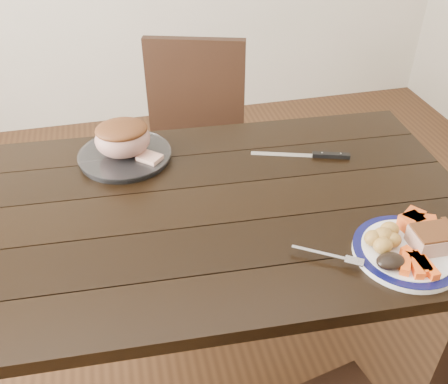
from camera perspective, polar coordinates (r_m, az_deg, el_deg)
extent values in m
plane|color=#472B16|center=(1.97, -2.53, -18.96)|extent=(4.00, 4.00, 0.00)
cube|color=black|center=(1.43, -3.31, -2.23)|extent=(1.65, 0.99, 0.04)
cube|color=black|center=(2.12, 15.33, -1.69)|extent=(0.07, 0.07, 0.71)
cube|color=black|center=(2.13, -3.66, 3.01)|extent=(0.53, 0.53, 0.04)
cube|color=black|center=(2.18, -3.26, 11.43)|extent=(0.41, 0.16, 0.46)
cube|color=black|center=(2.40, 1.36, 0.55)|extent=(0.04, 0.04, 0.43)
cube|color=black|center=(2.12, 0.84, -5.20)|extent=(0.04, 0.04, 0.43)
cube|color=black|center=(2.43, -7.14, 0.90)|extent=(0.04, 0.04, 0.43)
cube|color=black|center=(2.16, -8.77, -4.68)|extent=(0.04, 0.04, 0.43)
cylinder|color=white|center=(1.34, 20.14, -6.48)|extent=(0.27, 0.27, 0.02)
torus|color=#0C0D3D|center=(1.34, 20.22, -6.21)|extent=(0.27, 0.27, 0.02)
cylinder|color=white|center=(1.64, -11.23, 4.00)|extent=(0.29, 0.29, 0.02)
cube|color=tan|center=(1.35, 22.72, -5.01)|extent=(0.11, 0.09, 0.05)
ellipsoid|color=gold|center=(1.32, 17.68, -4.83)|extent=(0.05, 0.05, 0.05)
ellipsoid|color=gold|center=(1.34, 18.39, -4.12)|extent=(0.05, 0.04, 0.04)
ellipsoid|color=gold|center=(1.29, 17.70, -5.86)|extent=(0.05, 0.04, 0.04)
ellipsoid|color=gold|center=(1.31, 16.70, -5.05)|extent=(0.05, 0.04, 0.04)
ellipsoid|color=gold|center=(1.32, 18.71, -5.20)|extent=(0.04, 0.04, 0.04)
cube|color=#F85614|center=(1.30, 20.83, -6.98)|extent=(0.04, 0.07, 0.02)
cube|color=#F85614|center=(1.29, 21.65, -7.47)|extent=(0.03, 0.07, 0.02)
cube|color=#F85614|center=(1.29, 22.29, -8.01)|extent=(0.02, 0.07, 0.02)
cube|color=#F85614|center=(1.28, 21.12, -7.95)|extent=(0.04, 0.07, 0.02)
cube|color=#F85614|center=(1.28, 20.03, -7.69)|extent=(0.06, 0.07, 0.02)
cube|color=#F85614|center=(1.29, 21.51, -7.67)|extent=(0.02, 0.07, 0.02)
cube|color=#F7531B|center=(1.39, 21.92, -3.46)|extent=(0.07, 0.06, 0.04)
cube|color=#F7531B|center=(1.39, 20.58, -3.29)|extent=(0.06, 0.06, 0.04)
cube|color=#F7531B|center=(1.40, 20.79, -2.87)|extent=(0.07, 0.07, 0.04)
ellipsoid|color=black|center=(1.26, 18.51, -7.51)|extent=(0.07, 0.05, 0.03)
cube|color=silver|center=(1.26, 10.85, -6.92)|extent=(0.12, 0.08, 0.00)
cube|color=silver|center=(1.26, 14.67, -7.67)|extent=(0.05, 0.05, 0.00)
ellipsoid|color=#AE776A|center=(1.61, -11.50, 5.94)|extent=(0.17, 0.15, 0.11)
cube|color=tan|center=(1.59, -8.47, 3.85)|extent=(0.09, 0.09, 0.02)
cube|color=silver|center=(1.65, 6.59, 4.27)|extent=(0.20, 0.08, 0.00)
cube|color=black|center=(1.66, 12.14, 4.13)|extent=(0.12, 0.06, 0.01)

